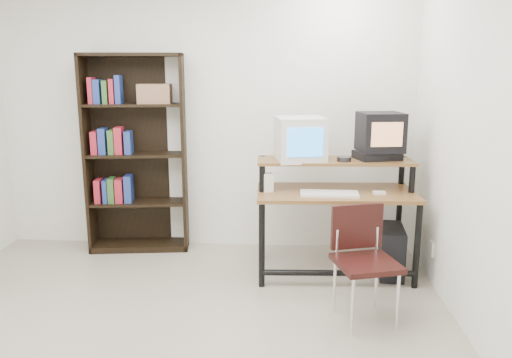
# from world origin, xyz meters

# --- Properties ---
(floor) EXTENTS (4.00, 4.00, 0.01)m
(floor) POSITION_xyz_m (0.00, 0.00, -0.01)
(floor) COLOR #AAA08D
(floor) RESTS_ON ground
(back_wall) EXTENTS (4.00, 0.01, 2.60)m
(back_wall) POSITION_xyz_m (0.00, 2.00, 1.30)
(back_wall) COLOR white
(back_wall) RESTS_ON floor
(right_wall) EXTENTS (0.01, 4.00, 2.60)m
(right_wall) POSITION_xyz_m (2.00, 0.00, 1.30)
(right_wall) COLOR white
(right_wall) RESTS_ON floor
(computer_desk) EXTENTS (1.35, 0.72, 0.98)m
(computer_desk) POSITION_xyz_m (1.21, 1.34, 0.70)
(computer_desk) COLOR brown
(computer_desk) RESTS_ON floor
(crt_monitor) EXTENTS (0.46, 0.46, 0.37)m
(crt_monitor) POSITION_xyz_m (0.90, 1.44, 1.16)
(crt_monitor) COLOR silver
(crt_monitor) RESTS_ON computer_desk
(vcr) EXTENTS (0.42, 0.35, 0.08)m
(vcr) POSITION_xyz_m (1.57, 1.49, 1.01)
(vcr) COLOR black
(vcr) RESTS_ON computer_desk
(crt_tv) EXTENTS (0.40, 0.39, 0.33)m
(crt_tv) POSITION_xyz_m (1.59, 1.50, 1.22)
(crt_tv) COLOR black
(crt_tv) RESTS_ON vcr
(cd_spindle) EXTENTS (0.14, 0.14, 0.05)m
(cd_spindle) POSITION_xyz_m (1.27, 1.37, 0.99)
(cd_spindle) COLOR #26262B
(cd_spindle) RESTS_ON computer_desk
(keyboard) EXTENTS (0.47, 0.22, 0.03)m
(keyboard) POSITION_xyz_m (1.14, 1.18, 0.74)
(keyboard) COLOR silver
(keyboard) RESTS_ON computer_desk
(mousepad) EXTENTS (0.25, 0.21, 0.01)m
(mousepad) POSITION_xyz_m (1.56, 1.23, 0.72)
(mousepad) COLOR black
(mousepad) RESTS_ON computer_desk
(mouse) EXTENTS (0.10, 0.07, 0.03)m
(mouse) POSITION_xyz_m (1.55, 1.23, 0.74)
(mouse) COLOR white
(mouse) RESTS_ON mousepad
(desk_speaker) EXTENTS (0.10, 0.09, 0.17)m
(desk_speaker) POSITION_xyz_m (0.64, 1.27, 0.80)
(desk_speaker) COLOR silver
(desk_speaker) RESTS_ON computer_desk
(pc_tower) EXTENTS (0.24, 0.47, 0.42)m
(pc_tower) POSITION_xyz_m (1.70, 1.33, 0.21)
(pc_tower) COLOR black
(pc_tower) RESTS_ON floor
(school_chair) EXTENTS (0.50, 0.50, 0.80)m
(school_chair) POSITION_xyz_m (1.33, 0.54, 0.49)
(school_chair) COLOR black
(school_chair) RESTS_ON floor
(bookshelf) EXTENTS (0.97, 0.42, 1.88)m
(bookshelf) POSITION_xyz_m (-0.65, 1.86, 0.96)
(bookshelf) COLOR black
(bookshelf) RESTS_ON floor
(wall_outlet) EXTENTS (0.02, 0.08, 0.12)m
(wall_outlet) POSITION_xyz_m (1.99, 1.15, 0.30)
(wall_outlet) COLOR beige
(wall_outlet) RESTS_ON right_wall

